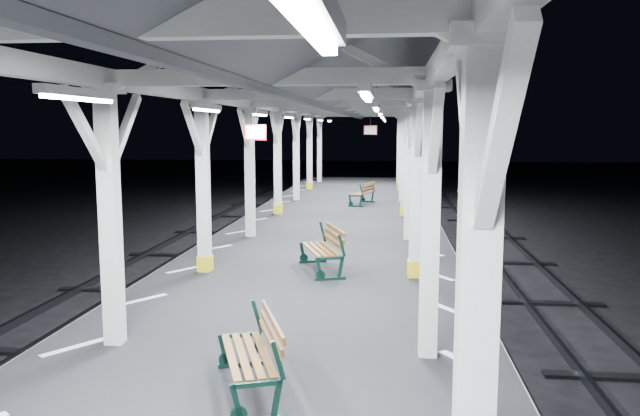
# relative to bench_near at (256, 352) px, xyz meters

# --- Properties ---
(ground) EXTENTS (120.00, 120.00, 0.00)m
(ground) POSITION_rel_bench_near_xyz_m (-0.13, 3.25, -1.43)
(ground) COLOR black
(ground) RESTS_ON ground
(platform) EXTENTS (6.00, 50.00, 1.00)m
(platform) POSITION_rel_bench_near_xyz_m (-0.13, 3.25, -0.93)
(platform) COLOR black
(platform) RESTS_ON ground
(hazard_stripes_left) EXTENTS (1.00, 48.00, 0.01)m
(hazard_stripes_left) POSITION_rel_bench_near_xyz_m (-2.58, 3.25, -0.43)
(hazard_stripes_left) COLOR silver
(hazard_stripes_left) RESTS_ON platform
(hazard_stripes_right) EXTENTS (1.00, 48.00, 0.01)m
(hazard_stripes_right) POSITION_rel_bench_near_xyz_m (2.32, 3.25, -0.43)
(hazard_stripes_right) COLOR silver
(hazard_stripes_right) RESTS_ON platform
(track_right) EXTENTS (2.20, 60.00, 0.16)m
(track_right) POSITION_rel_bench_near_xyz_m (4.87, 3.25, -1.35)
(track_right) COLOR #2D2D33
(track_right) RESTS_ON ground
(canopy) EXTENTS (5.40, 49.00, 4.65)m
(canopy) POSITION_rel_bench_near_xyz_m (-0.13, 3.23, 3.13)
(canopy) COLOR silver
(canopy) RESTS_ON platform
(bench_near) EXTENTS (1.01, 1.58, 0.81)m
(bench_near) POSITION_rel_bench_near_xyz_m (0.00, 0.00, 0.00)
(bench_near) COLOR #0D2D24
(bench_near) RESTS_ON platform
(bench_mid) EXTENTS (1.06, 1.69, 0.86)m
(bench_mid) POSITION_rel_bench_near_xyz_m (0.17, 5.63, 0.03)
(bench_mid) COLOR #0D2D24
(bench_mid) RESTS_ON platform
(bench_far) EXTENTS (0.92, 1.60, 0.82)m
(bench_far) POSITION_rel_bench_near_xyz_m (0.51, 16.10, 0.01)
(bench_far) COLOR #0D2D24
(bench_far) RESTS_ON platform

